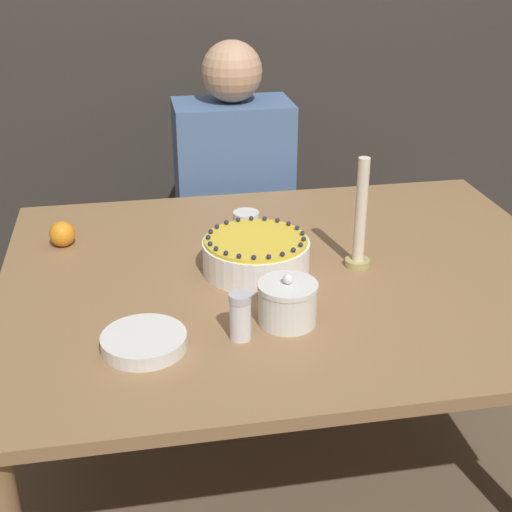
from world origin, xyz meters
TOP-DOWN VIEW (x-y plane):
  - ground_plane at (0.00, 0.00)m, footprint 12.00×12.00m
  - dining_table at (0.00, 0.00)m, footprint 1.47×1.15m
  - cake at (-0.09, 0.02)m, footprint 0.27×0.27m
  - sugar_bowl at (-0.07, -0.24)m, footprint 0.13×0.13m
  - sugar_shaker at (-0.18, -0.29)m, footprint 0.05×0.05m
  - plate_stack at (-0.39, -0.29)m, footprint 0.18×0.18m
  - candle at (0.17, 0.00)m, footprint 0.06×0.06m
  - cup at (-0.08, 0.22)m, footprint 0.07×0.07m
  - orange_fruit_0 at (-0.59, 0.27)m, footprint 0.07×0.07m
  - person_man_blue_shirt at (-0.03, 0.78)m, footprint 0.40×0.34m

SIDE VIEW (x-z plane):
  - ground_plane at x=0.00m, z-range 0.00..0.00m
  - person_man_blue_shirt at x=-0.03m, z-range -0.08..1.11m
  - dining_table at x=0.00m, z-range 0.27..1.00m
  - plate_stack at x=-0.39m, z-range 0.73..0.76m
  - orange_fruit_0 at x=-0.59m, z-range 0.73..0.80m
  - cup at x=-0.08m, z-range 0.73..0.81m
  - cake at x=-0.09m, z-range 0.72..0.83m
  - sugar_bowl at x=-0.07m, z-range 0.72..0.84m
  - sugar_shaker at x=-0.18m, z-range 0.73..0.84m
  - candle at x=0.17m, z-range 0.70..1.00m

